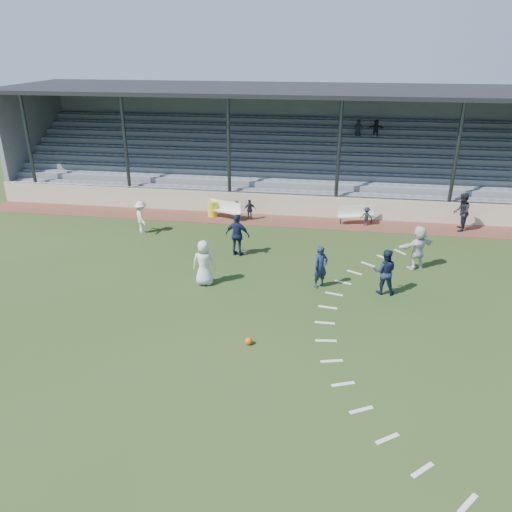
{
  "coord_description": "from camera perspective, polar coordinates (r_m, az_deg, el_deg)",
  "views": [
    {
      "loc": [
        2.87,
        -15.31,
        9.07
      ],
      "look_at": [
        0.0,
        2.5,
        1.3
      ],
      "focal_mm": 35.0,
      "sensor_mm": 36.0,
      "label": 1
    }
  ],
  "objects": [
    {
      "name": "sub_left_near",
      "position": [
        27.64,
        -2.21,
        5.31
      ],
      "size": [
        0.41,
        0.3,
        1.03
      ],
      "primitive_type": "imported",
      "rotation": [
        0.0,
        0.0,
        3.27
      ],
      "color": "black",
      "rests_on": "cinder_track"
    },
    {
      "name": "player_white_lead",
      "position": [
        20.02,
        -5.97,
        -0.79
      ],
      "size": [
        0.97,
        0.68,
        1.88
      ],
      "primitive_type": "imported",
      "rotation": [
        0.0,
        0.0,
        3.23
      ],
      "color": "silver",
      "rests_on": "ground"
    },
    {
      "name": "grandstand",
      "position": [
        32.44,
        3.94,
        11.03
      ],
      "size": [
        34.6,
        9.0,
        6.61
      ],
      "color": "gray",
      "rests_on": "ground"
    },
    {
      "name": "player_white_back",
      "position": [
        22.46,
        18.03,
        0.95
      ],
      "size": [
        1.81,
        1.46,
        1.93
      ],
      "primitive_type": "imported",
      "rotation": [
        0.0,
        0.0,
        3.72
      ],
      "color": "silver",
      "rests_on": "ground"
    },
    {
      "name": "retaining_wall",
      "position": [
        28.31,
        2.93,
        5.87
      ],
      "size": [
        34.0,
        0.18,
        1.2
      ],
      "primitive_type": "cube",
      "color": "beige",
      "rests_on": "ground"
    },
    {
      "name": "player_navy_wing",
      "position": [
        22.68,
        -2.13,
        2.4
      ],
      "size": [
        1.21,
        0.66,
        1.97
      ],
      "primitive_type": "imported",
      "rotation": [
        0.0,
        0.0,
        2.98
      ],
      "color": "#151F3B",
      "rests_on": "ground"
    },
    {
      "name": "penalty_arc",
      "position": [
        17.84,
        11.99,
        -7.81
      ],
      "size": [
        3.89,
        14.63,
        0.01
      ],
      "color": "silver",
      "rests_on": "ground"
    },
    {
      "name": "ground",
      "position": [
        18.03,
        -1.27,
        -6.92
      ],
      "size": [
        90.0,
        90.0,
        0.0
      ],
      "primitive_type": "plane",
      "color": "#273B18",
      "rests_on": "ground"
    },
    {
      "name": "official",
      "position": [
        27.79,
        22.42,
        4.65
      ],
      "size": [
        0.94,
        1.1,
        1.99
      ],
      "primitive_type": "imported",
      "rotation": [
        0.0,
        0.0,
        4.49
      ],
      "color": "black",
      "rests_on": "cinder_track"
    },
    {
      "name": "football",
      "position": [
        16.43,
        -0.85,
        -9.7
      ],
      "size": [
        0.25,
        0.25,
        0.25
      ],
      "primitive_type": "sphere",
      "color": "#D5540C",
      "rests_on": "ground"
    },
    {
      "name": "bench_left",
      "position": [
        27.79,
        -3.54,
        5.48
      ],
      "size": [
        2.02,
        1.13,
        0.95
      ],
      "rotation": [
        0.0,
        0.0,
        -0.35
      ],
      "color": "silver",
      "rests_on": "cinder_track"
    },
    {
      "name": "sub_left_far",
      "position": [
        27.45,
        -0.72,
        5.31
      ],
      "size": [
        0.72,
        0.49,
        1.14
      ],
      "primitive_type": "imported",
      "rotation": [
        0.0,
        0.0,
        3.49
      ],
      "color": "black",
      "rests_on": "cinder_track"
    },
    {
      "name": "sub_right",
      "position": [
        27.26,
        12.5,
        4.46
      ],
      "size": [
        0.67,
        0.41,
        1.0
      ],
      "primitive_type": "imported",
      "rotation": [
        0.0,
        0.0,
        3.07
      ],
      "color": "black",
      "rests_on": "cinder_track"
    },
    {
      "name": "player_navy_mid",
      "position": [
        19.86,
        14.5,
        -1.74
      ],
      "size": [
        0.92,
        0.73,
        1.83
      ],
      "primitive_type": "imported",
      "rotation": [
        0.0,
        0.0,
        3.1
      ],
      "color": "#151F3B",
      "rests_on": "ground"
    },
    {
      "name": "cinder_track",
      "position": [
        27.5,
        2.66,
        4.05
      ],
      "size": [
        34.0,
        2.0,
        0.02
      ],
      "primitive_type": "cube",
      "color": "brown",
      "rests_on": "ground"
    },
    {
      "name": "player_white_wing",
      "position": [
        26.12,
        -12.96,
        4.33
      ],
      "size": [
        1.12,
        1.25,
        1.68
      ],
      "primitive_type": "imported",
      "rotation": [
        0.0,
        0.0,
        2.15
      ],
      "color": "silver",
      "rests_on": "ground"
    },
    {
      "name": "bench_right",
      "position": [
        27.46,
        11.41,
        4.83
      ],
      "size": [
        2.04,
        0.96,
        0.95
      ],
      "rotation": [
        0.0,
        0.0,
        0.26
      ],
      "color": "silver",
      "rests_on": "cinder_track"
    },
    {
      "name": "player_navy_lead",
      "position": [
        19.89,
        7.41,
        -1.26
      ],
      "size": [
        0.76,
        0.72,
        1.74
      ],
      "primitive_type": "imported",
      "rotation": [
        0.0,
        0.0,
        0.67
      ],
      "color": "#151F3B",
      "rests_on": "ground"
    },
    {
      "name": "trash_bin",
      "position": [
        28.17,
        -4.98,
        5.39
      ],
      "size": [
        0.53,
        0.53,
        0.86
      ],
      "primitive_type": "cylinder",
      "color": "yellow",
      "rests_on": "cinder_track"
    }
  ]
}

